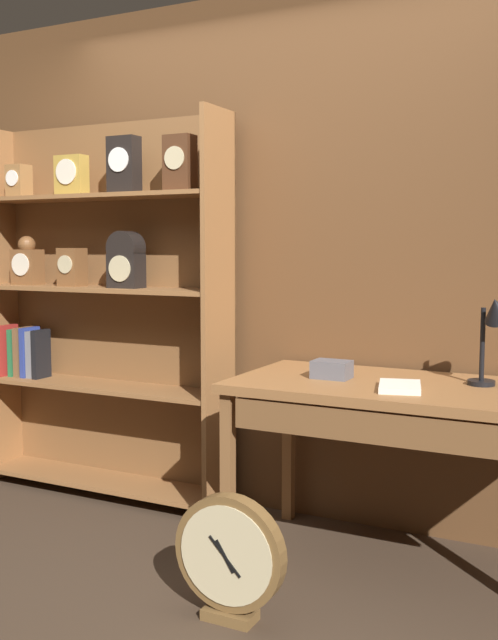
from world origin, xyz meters
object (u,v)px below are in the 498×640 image
Objects in this scene: desk_lamp at (494,323)px; round_clock_large at (230,557)px; toolbox_small at (332,369)px; bookshelf at (99,303)px; open_repair_manual at (400,387)px; workbench at (409,405)px.

desk_lamp reaches higher than round_clock_large.
desk_lamp is 0.69m from toolbox_small.
bookshelf is 1.80m from open_repair_manual.
bookshelf is 1.78m from round_clock_large.
bookshelf is 12.61× the size of toolbox_small.
bookshelf is 2.07m from desk_lamp.
desk_lamp is at bearing 45.70° from round_clock_large.
open_repair_manual is at bearing 51.97° from round_clock_large.
desk_lamp is at bearing -3.71° from bookshelf.
workbench is 0.36m from toolbox_small.
desk_lamp is at bearing 19.20° from workbench.
round_clock_large is (1.29, -0.92, -0.81)m from bookshelf.
toolbox_small is at bearing -8.94° from bookshelf.
workbench is 0.14m from open_repair_manual.
desk_lamp is at bearing 7.81° from toolbox_small.
desk_lamp reaches higher than toolbox_small.
open_repair_manual is (-0.01, -0.10, 0.09)m from workbench.
open_repair_manual is (-0.32, -0.21, -0.25)m from desk_lamp.
round_clock_large is (-0.77, -0.79, -0.81)m from desk_lamp.
workbench reaches higher than round_clock_large.
round_clock_large is (-0.47, -0.68, -0.47)m from workbench.
bookshelf is at bearing 144.48° from round_clock_large.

